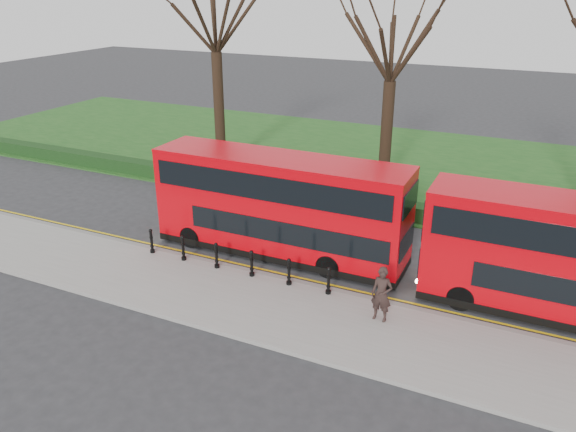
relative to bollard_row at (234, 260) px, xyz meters
The scene contains 12 objects.
ground 1.59m from the bollard_row, 68.05° to the left, with size 120.00×120.00×0.00m, color #28282B.
pavement 1.83m from the bollard_row, 71.75° to the right, with size 60.00×4.00×0.15m, color gray.
kerb 0.87m from the bollard_row, 32.76° to the left, with size 60.00×0.25×0.16m, color slate.
grass_verge 16.37m from the bollard_row, 88.09° to the left, with size 60.00×18.00×0.06m, color #194A18.
hedge 8.17m from the bollard_row, 86.18° to the left, with size 60.00×0.90×0.80m, color black.
yellow_line_outer 1.06m from the bollard_row, 50.07° to the left, with size 60.00×0.10×0.01m, color yellow.
yellow_line_inner 1.20m from the bollard_row, 57.38° to the left, with size 60.00×0.10×0.01m, color yellow.
tree_left 15.90m from the bollard_row, 123.30° to the left, with size 7.85×7.85×12.26m.
tree_mid 13.61m from the bollard_row, 77.37° to the left, with size 6.79×6.79×10.61m.
bollard_row is the anchor object (origin of this frame).
bus_lead 2.90m from the bollard_row, 72.08° to the left, with size 10.39×2.39×4.13m.
pedestrian 6.07m from the bollard_row, ahead, with size 0.69×0.45×1.90m, color #2D1F1C.
Camera 1 is at (9.35, -17.65, 10.44)m, focal length 35.00 mm.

